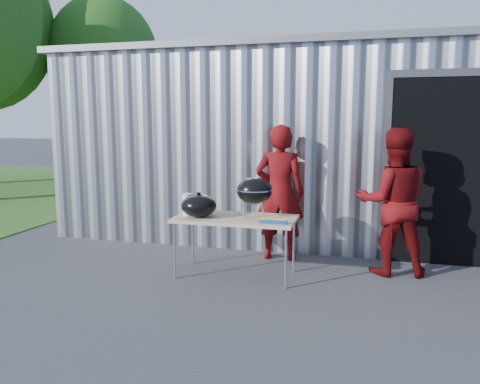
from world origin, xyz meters
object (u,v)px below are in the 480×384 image
(kettle_grill, at_px, (254,184))
(person_bystander, at_px, (393,202))
(folding_table, at_px, (235,220))
(person_cook, at_px, (280,193))

(kettle_grill, height_order, person_bystander, person_bystander)
(folding_table, relative_size, kettle_grill, 1.60)
(folding_table, bearing_deg, kettle_grill, 8.01)
(person_cook, height_order, person_bystander, person_cook)
(folding_table, xyz_separation_m, person_cook, (0.40, 0.87, 0.23))
(folding_table, relative_size, person_cook, 0.79)
(kettle_grill, xyz_separation_m, person_cook, (0.17, 0.83, -0.22))
(folding_table, height_order, person_cook, person_cook)
(kettle_grill, distance_m, person_bystander, 1.77)
(folding_table, relative_size, person_bystander, 0.81)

